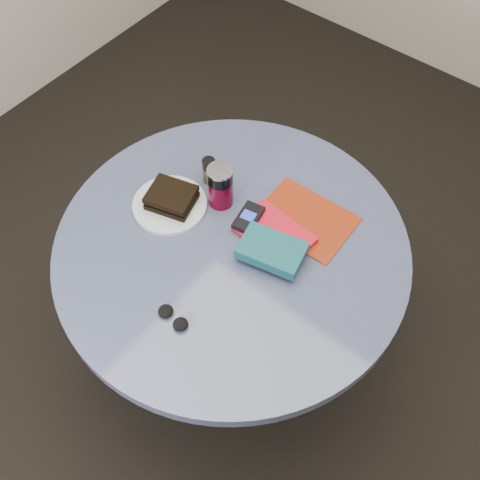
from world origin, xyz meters
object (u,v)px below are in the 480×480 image
Objects in this scene: red_book at (274,234)px; novel at (272,250)px; magazine at (305,219)px; table at (232,276)px; pepper_grinder at (209,170)px; mp3_player at (248,218)px; soda_can at (220,186)px; plate at (170,205)px; headphones at (173,318)px; sandwich at (171,197)px.

red_book is 0.08m from novel.
magazine is at bearing 76.59° from red_book.
table is 4.85× the size of red_book.
pepper_grinder is at bearing 147.93° from novel.
mp3_player is (0.19, -0.06, -0.02)m from pepper_grinder.
soda_can is at bearing -159.01° from magazine.
soda_can reaches higher than plate.
magazine is 0.48m from headphones.
novel is (0.04, -0.06, 0.03)m from red_book.
magazine is at bearing 22.73° from soda_can.
novel is 1.59× the size of mp3_player.
magazine is (0.11, 0.20, 0.17)m from table.
headphones is (0.26, -0.27, 0.00)m from plate.
magazine is at bearing 43.37° from mp3_player.
soda_can is 1.55× the size of pepper_grinder.
table is at bearing -123.05° from red_book.
red_book is 2.10× the size of headphones.
red_book is (-0.03, -0.10, 0.01)m from magazine.
plate reaches higher than magazine.
headphones is (-0.08, -0.31, -0.03)m from novel.
plate is 0.16m from pepper_grinder.
headphones is at bearing -47.75° from sandwich.
mp3_player is 1.12× the size of headphones.
mp3_player reaches higher than red_book.
red_book is at bearing 107.46° from novel.
sandwich is 0.38m from headphones.
table is 3.77× the size of magazine.
table is 0.33m from headphones.
novel is at bearing -90.98° from magazine.
soda_can is (0.11, 0.11, 0.06)m from plate.
magazine is at bearing 78.23° from novel.
plate is 1.98× the size of mp3_player.
pepper_grinder is at bearing 80.29° from sandwich.
magazine is 2.42× the size of mp3_player.
novel is (0.31, -0.11, -0.01)m from pepper_grinder.
sandwich reaches higher than plate.
mp3_player is (0.22, 0.09, 0.02)m from plate.
soda_can is 0.09m from pepper_grinder.
red_book is at bearing -9.66° from pepper_grinder.
sandwich is at bearing -158.75° from mp3_player.
novel reaches higher than plate.
sandwich is at bearing -135.85° from soda_can.
mp3_player is (-0.08, -0.01, 0.02)m from red_book.
headphones is (0.15, -0.38, -0.06)m from soda_can.
pepper_grinder is 0.20m from mp3_player.
table is 0.28m from magazine.
plate is at bearing 173.72° from novel.
novel is (0.34, 0.04, 0.03)m from plate.
headphones is at bearing -84.05° from table.
mp3_player is at bearing -138.36° from magazine.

